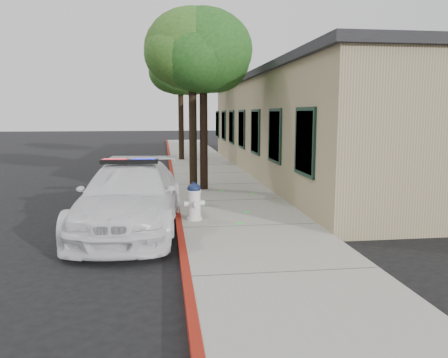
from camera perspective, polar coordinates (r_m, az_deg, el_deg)
ground at (r=10.01m, az=-5.97°, el=-7.01°), size 120.00×120.00×0.00m
sidewalk at (r=13.04m, az=0.68°, el=-3.01°), size 3.20×60.00×0.15m
red_curb at (r=12.91m, az=-6.11°, el=-3.15°), size 0.14×60.00×0.16m
clapboard_building at (r=19.91m, az=12.86°, el=6.65°), size 7.30×20.89×4.24m
police_car at (r=10.40m, az=-11.76°, el=-2.26°), size 2.53×5.37×1.63m
fire_hydrant at (r=10.59m, az=-3.81°, el=-2.81°), size 0.51×0.45×0.89m
street_tree_near at (r=14.90m, az=-2.60°, el=15.44°), size 3.17×3.26×5.81m
street_tree_mid at (r=14.91m, az=-4.05°, el=15.57°), size 3.06×3.12×5.80m
street_tree_far at (r=24.59m, az=-5.45°, el=13.46°), size 3.50×3.31×6.26m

